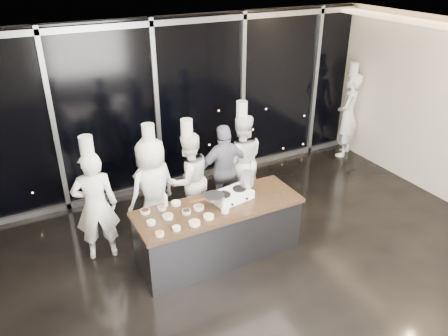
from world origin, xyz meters
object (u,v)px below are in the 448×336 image
at_px(frying_pan, 214,197).
at_px(chef_side, 348,115).
at_px(stove, 232,195).
at_px(chef_right, 241,160).
at_px(guest, 225,170).
at_px(stock_pot, 247,179).
at_px(chef_center, 189,179).
at_px(chef_left, 153,188).
at_px(demo_counter, 219,231).
at_px(chef_far_left, 96,205).

bearing_deg(frying_pan, chef_side, 15.29).
distance_m(stove, chef_right, 1.42).
bearing_deg(frying_pan, guest, 45.77).
distance_m(stock_pot, chef_side, 4.11).
distance_m(chef_center, guest, 0.67).
distance_m(guest, chef_right, 0.43).
height_order(frying_pan, chef_center, chef_center).
bearing_deg(guest, stove, 72.24).
xyz_separation_m(stock_pot, chef_right, (0.52, 1.11, -0.28)).
bearing_deg(chef_center, guest, 169.96).
bearing_deg(chef_right, chef_left, 28.66).
bearing_deg(chef_left, chef_center, 169.20).
height_order(demo_counter, chef_right, chef_right).
distance_m(chef_center, chef_side, 4.31).
bearing_deg(demo_counter, chef_center, 90.68).
bearing_deg(chef_right, chef_far_left, 28.73).
relative_size(chef_left, guest, 1.17).
xyz_separation_m(stock_pot, chef_center, (-0.55, 0.94, -0.32)).
bearing_deg(guest, chef_side, -160.91).
relative_size(frying_pan, chef_side, 0.25).
height_order(chef_right, chef_side, chef_side).
bearing_deg(demo_counter, chef_side, 25.43).
height_order(chef_far_left, guest, chef_far_left).
height_order(stock_pot, chef_far_left, chef_far_left).
xyz_separation_m(frying_pan, chef_side, (4.27, 1.99, -0.11)).
height_order(demo_counter, chef_side, chef_side).
distance_m(chef_far_left, chef_right, 2.67).
bearing_deg(chef_right, demo_counter, 69.54).
height_order(stove, frying_pan, frying_pan).
bearing_deg(frying_pan, stove, 1.49).
bearing_deg(stock_pot, chef_far_left, 161.22).
height_order(chef_far_left, chef_left, chef_far_left).
bearing_deg(frying_pan, demo_counter, -12.59).
relative_size(demo_counter, chef_left, 1.27).
distance_m(stock_pot, chef_right, 1.26).
relative_size(stove, chef_side, 0.31).
height_order(stock_pot, chef_right, chef_right).
xyz_separation_m(chef_right, chef_side, (3.13, 0.76, 0.08)).
relative_size(chef_center, guest, 1.13).
distance_m(chef_far_left, chef_side, 5.89).
xyz_separation_m(stock_pot, chef_side, (3.66, 1.87, -0.19)).
bearing_deg(demo_counter, chef_far_left, 151.85).
bearing_deg(chef_center, stove, 93.88).
bearing_deg(guest, chef_left, 8.57).
xyz_separation_m(demo_counter, chef_side, (4.19, 1.99, 0.50)).
height_order(stove, chef_left, chef_left).
distance_m(frying_pan, chef_left, 1.16).
relative_size(guest, chef_right, 0.85).
xyz_separation_m(frying_pan, guest, (0.74, 1.07, -0.24)).
relative_size(stove, chef_far_left, 0.33).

